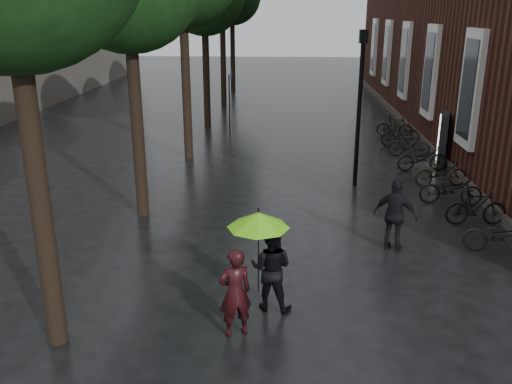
# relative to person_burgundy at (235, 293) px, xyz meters

# --- Properties ---
(person_burgundy) EXTENTS (0.69, 0.59, 1.60)m
(person_burgundy) POSITION_rel_person_burgundy_xyz_m (0.00, 0.00, 0.00)
(person_burgundy) COLOR black
(person_burgundy) RESTS_ON ground
(person_black) EXTENTS (0.91, 0.78, 1.65)m
(person_black) POSITION_rel_person_burgundy_xyz_m (0.58, 0.90, 0.02)
(person_black) COLOR black
(person_black) RESTS_ON ground
(lime_umbrella) EXTENTS (1.09, 1.09, 1.60)m
(lime_umbrella) POSITION_rel_person_burgundy_xyz_m (0.37, 0.51, 1.12)
(lime_umbrella) COLOR black
(lime_umbrella) RESTS_ON ground
(pedestrian_walking) EXTENTS (1.09, 0.82, 1.72)m
(pedestrian_walking) POSITION_rel_person_burgundy_xyz_m (3.34, 3.68, 0.06)
(pedestrian_walking) COLOR black
(pedestrian_walking) RESTS_ON ground
(parked_bicycles) EXTENTS (2.03, 12.84, 1.03)m
(parked_bicycles) POSITION_rel_person_burgundy_xyz_m (5.58, 9.46, -0.34)
(parked_bicycles) COLOR black
(parked_bicycles) RESTS_ON ground
(ad_lightbox) EXTENTS (0.29, 1.26, 1.90)m
(ad_lightbox) POSITION_rel_person_burgundy_xyz_m (6.34, 11.11, 0.15)
(ad_lightbox) COLOR black
(ad_lightbox) RESTS_ON ground
(lamp_post) EXTENTS (0.25, 0.25, 4.78)m
(lamp_post) POSITION_rel_person_burgundy_xyz_m (3.01, 8.56, 2.10)
(lamp_post) COLOR black
(lamp_post) RESTS_ON ground
(cycle_sign) EXTENTS (0.15, 0.52, 2.86)m
(cycle_sign) POSITION_rel_person_burgundy_xyz_m (-1.73, 16.07, 1.09)
(cycle_sign) COLOR #262628
(cycle_sign) RESTS_ON ground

